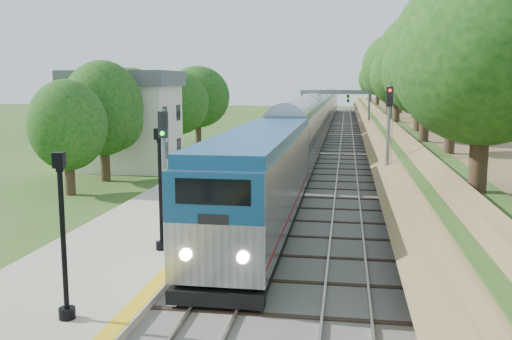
% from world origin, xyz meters
% --- Properties ---
extents(trackbed, '(9.50, 170.00, 0.28)m').
position_xyz_m(trackbed, '(2.00, 60.00, 0.07)').
color(trackbed, '#4C4944').
rests_on(trackbed, ground).
extents(platform, '(6.40, 68.00, 0.38)m').
position_xyz_m(platform, '(-5.20, 16.00, 0.19)').
color(platform, '#ADA18B').
rests_on(platform, ground).
extents(yellow_stripe, '(0.55, 68.00, 0.01)m').
position_xyz_m(yellow_stripe, '(-2.35, 16.00, 0.39)').
color(yellow_stripe, gold).
rests_on(yellow_stripe, platform).
extents(embankment, '(10.64, 170.00, 11.70)m').
position_xyz_m(embankment, '(10.35, 60.00, 1.95)').
color(embankment, brown).
rests_on(embankment, ground).
extents(station_building, '(8.60, 6.60, 8.00)m').
position_xyz_m(station_building, '(-14.00, 30.00, 4.09)').
color(station_building, white).
rests_on(station_building, ground).
extents(signal_gantry, '(8.40, 0.38, 6.20)m').
position_xyz_m(signal_gantry, '(2.47, 54.99, 4.82)').
color(signal_gantry, slate).
rests_on(signal_gantry, ground).
extents(trees_behind_platform, '(7.82, 53.32, 7.21)m').
position_xyz_m(trees_behind_platform, '(-11.17, 20.67, 4.53)').
color(trees_behind_platform, '#332316').
rests_on(trees_behind_platform, ground).
extents(train, '(3.15, 126.16, 4.63)m').
position_xyz_m(train, '(0.00, 63.97, 2.36)').
color(train, black).
rests_on(train, trackbed).
extents(lamppost_mid, '(0.48, 0.48, 4.81)m').
position_xyz_m(lamppost_mid, '(-3.92, 0.28, 2.53)').
color(lamppost_mid, black).
rests_on(lamppost_mid, platform).
extents(lamppost_far, '(0.49, 0.49, 4.92)m').
position_xyz_m(lamppost_far, '(-3.41, 7.28, 2.58)').
color(lamppost_far, black).
rests_on(lamppost_far, platform).
extents(signal_platform, '(0.34, 0.27, 5.74)m').
position_xyz_m(signal_platform, '(-2.90, 6.26, 3.91)').
color(signal_platform, slate).
rests_on(signal_platform, platform).
extents(signal_farside, '(0.37, 0.30, 6.84)m').
position_xyz_m(signal_farside, '(6.20, 18.47, 4.30)').
color(signal_farside, slate).
rests_on(signal_farside, ground).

